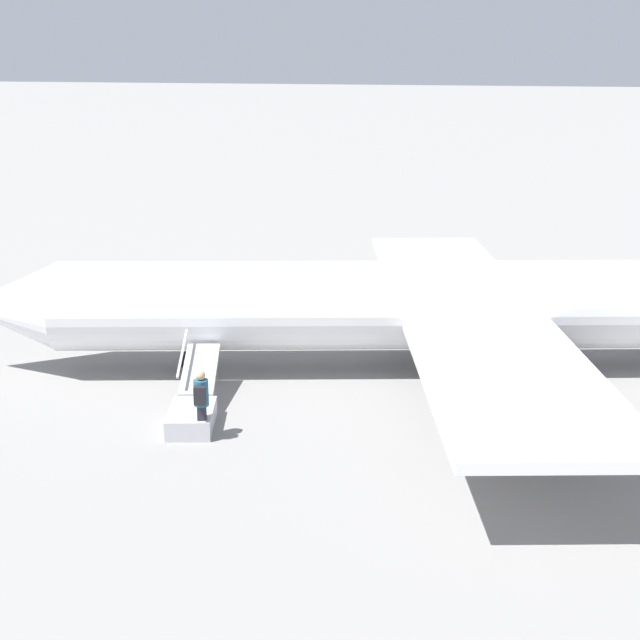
% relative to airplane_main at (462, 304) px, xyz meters
% --- Properties ---
extents(ground_plane, '(600.00, 600.00, 0.00)m').
position_rel_airplane_main_xyz_m(ground_plane, '(0.85, 0.29, -2.02)').
color(ground_plane, gray).
extents(airplane_main, '(27.16, 20.98, 6.74)m').
position_rel_airplane_main_xyz_m(airplane_main, '(0.00, 0.00, 0.00)').
color(airplane_main, white).
rests_on(airplane_main, ground).
extents(boarding_stairs, '(2.26, 4.13, 1.68)m').
position_rel_airplane_main_xyz_m(boarding_stairs, '(5.78, 6.00, -1.65)').
color(boarding_stairs, '#B2B2B7').
rests_on(boarding_stairs, ground).
extents(passenger, '(0.43, 0.57, 1.74)m').
position_rel_airplane_main_xyz_m(passenger, '(5.11, 6.91, -1.02)').
color(passenger, '#23232D').
rests_on(passenger, ground).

